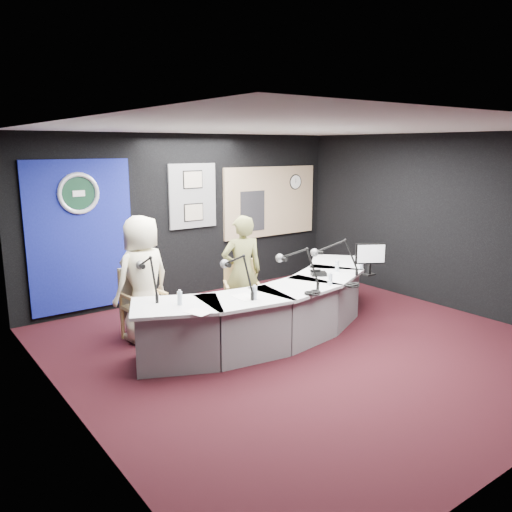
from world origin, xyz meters
TOP-DOWN VIEW (x-y plane):
  - ground at (0.00, 0.00)m, footprint 6.00×6.00m
  - ceiling at (0.00, 0.00)m, footprint 6.00×6.00m
  - wall_back at (0.00, 3.00)m, footprint 6.00×0.02m
  - wall_left at (-3.00, 0.00)m, footprint 0.02×6.00m
  - wall_right at (3.00, 0.00)m, footprint 0.02×6.00m
  - broadcast_desk at (-0.05, 0.55)m, footprint 4.50×1.90m
  - backdrop_panel at (-1.90, 2.97)m, footprint 1.60×0.05m
  - agency_seal at (-1.90, 2.93)m, footprint 0.63×0.07m
  - seal_center at (-1.90, 2.94)m, footprint 0.48×0.01m
  - pinboard at (0.05, 2.97)m, footprint 0.90×0.04m
  - framed_photo_upper at (0.05, 2.94)m, footprint 0.34×0.02m
  - framed_photo_lower at (0.05, 2.94)m, footprint 0.34×0.02m
  - booth_window_frame at (1.75, 2.97)m, footprint 2.12×0.06m
  - booth_glow at (1.75, 2.96)m, footprint 2.00×0.02m
  - equipment_rack at (1.30, 2.94)m, footprint 0.55×0.02m
  - wall_clock at (2.35, 2.94)m, footprint 0.28×0.01m
  - armchair_left at (-1.58, 1.48)m, footprint 0.62×0.62m
  - armchair_right at (-0.22, 1.11)m, footprint 0.70×0.70m
  - draped_jacket at (-1.58, 1.73)m, footprint 0.51×0.15m
  - person_man at (-1.58, 1.48)m, footprint 0.94×0.72m
  - person_woman at (-0.22, 1.11)m, footprint 0.69×0.55m
  - computer_monitor at (1.31, 0.07)m, footprint 0.43×0.27m
  - desk_phone at (0.71, 0.49)m, footprint 0.27×0.25m
  - headphones_near at (0.66, -0.20)m, footprint 0.23×0.23m
  - headphones_far at (-0.02, -0.16)m, footprint 0.22×0.22m
  - paper_stack at (-1.56, 0.06)m, footprint 0.27×0.32m
  - notepad at (-0.80, 0.23)m, footprint 0.22×0.32m
  - boom_mic_a at (-1.74, 0.97)m, footprint 0.20×0.74m
  - boom_mic_b at (-0.79, 0.38)m, footprint 0.16×0.74m
  - boom_mic_c at (0.09, 0.24)m, footprint 0.27×0.72m
  - boom_mic_d at (0.89, 0.35)m, footprint 0.62×0.49m
  - water_bottles at (-0.03, 0.26)m, footprint 3.18×0.56m

SIDE VIEW (x-z plane):
  - ground at x=0.00m, z-range 0.00..0.00m
  - broadcast_desk at x=-0.05m, z-range 0.00..0.75m
  - armchair_right at x=-0.22m, z-range 0.00..0.92m
  - armchair_left at x=-1.58m, z-range 0.00..1.01m
  - draped_jacket at x=-1.58m, z-range 0.27..0.97m
  - paper_stack at x=-1.56m, z-range 0.75..0.75m
  - notepad at x=-0.80m, z-range 0.75..0.75m
  - headphones_near at x=0.66m, z-range 0.75..0.79m
  - headphones_far at x=-0.02m, z-range 0.75..0.79m
  - desk_phone at x=0.71m, z-range 0.75..0.80m
  - person_woman at x=-0.22m, z-range 0.00..1.64m
  - water_bottles at x=-0.03m, z-range 0.75..0.93m
  - person_man at x=-1.58m, z-range 0.00..1.70m
  - boom_mic_a at x=-1.74m, z-range 0.75..1.35m
  - boom_mic_b at x=-0.79m, z-range 0.75..1.35m
  - boom_mic_c at x=0.09m, z-range 0.75..1.35m
  - boom_mic_d at x=0.89m, z-range 0.75..1.35m
  - computer_monitor at x=1.31m, z-range 0.91..1.23m
  - backdrop_panel at x=-1.90m, z-range 0.10..2.40m
  - wall_back at x=0.00m, z-range 0.00..2.80m
  - wall_left at x=-3.00m, z-range 0.00..2.80m
  - wall_right at x=3.00m, z-range 0.00..2.80m
  - equipment_rack at x=1.30m, z-range 1.03..1.78m
  - framed_photo_lower at x=0.05m, z-range 1.33..1.60m
  - booth_window_frame at x=1.75m, z-range 0.89..2.21m
  - booth_glow at x=1.75m, z-range 0.95..2.15m
  - pinboard at x=0.05m, z-range 1.20..2.30m
  - agency_seal at x=-1.90m, z-range 1.58..2.21m
  - seal_center at x=-1.90m, z-range 1.66..2.14m
  - wall_clock at x=2.35m, z-range 1.76..2.04m
  - framed_photo_upper at x=0.05m, z-range 1.89..2.17m
  - ceiling at x=0.00m, z-range 2.79..2.81m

